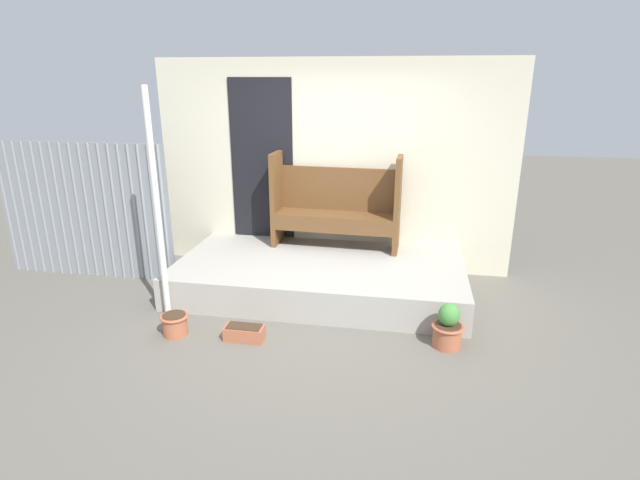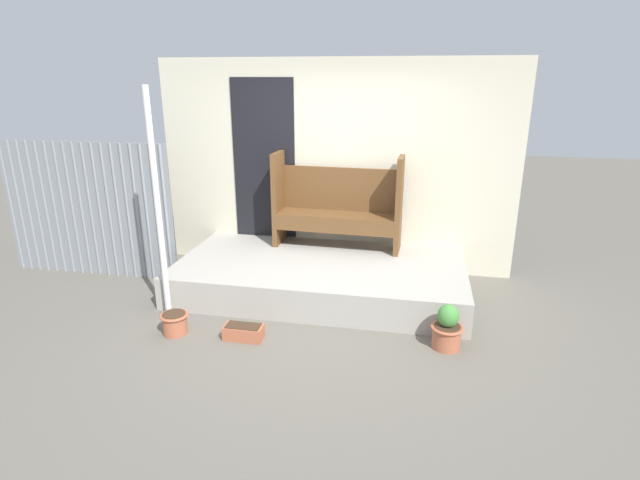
# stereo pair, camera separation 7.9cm
# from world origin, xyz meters

# --- Properties ---
(ground_plane) EXTENTS (24.00, 24.00, 0.00)m
(ground_plane) POSITION_xyz_m (0.00, 0.00, 0.00)
(ground_plane) COLOR #666056
(porch_slab) EXTENTS (3.25, 1.66, 0.36)m
(porch_slab) POSITION_xyz_m (-0.10, 0.83, 0.18)
(porch_slab) COLOR #A8A399
(porch_slab) RESTS_ON ground_plane
(house_wall) EXTENTS (4.45, 0.08, 2.60)m
(house_wall) POSITION_xyz_m (-0.14, 1.69, 1.30)
(house_wall) COLOR beige
(house_wall) RESTS_ON ground_plane
(fence_corrugated) EXTENTS (2.23, 0.05, 1.66)m
(fence_corrugated) POSITION_xyz_m (-3.00, 0.82, 0.83)
(fence_corrugated) COLOR gray
(fence_corrugated) RESTS_ON ground_plane
(support_post) EXTENTS (0.06, 0.06, 2.32)m
(support_post) POSITION_xyz_m (-1.54, -0.08, 1.16)
(support_post) COLOR white
(support_post) RESTS_ON ground_plane
(bench) EXTENTS (1.56, 0.46, 1.15)m
(bench) POSITION_xyz_m (-0.00, 1.43, 0.92)
(bench) COLOR brown
(bench) RESTS_ON porch_slab
(flower_pot_left) EXTENTS (0.28, 0.28, 0.21)m
(flower_pot_left) POSITION_xyz_m (-1.30, -0.42, 0.12)
(flower_pot_left) COLOR #B26042
(flower_pot_left) RESTS_ON ground_plane
(flower_pot_middle) EXTENTS (0.30, 0.30, 0.43)m
(flower_pot_middle) POSITION_xyz_m (1.28, -0.18, 0.19)
(flower_pot_middle) COLOR #B26042
(flower_pot_middle) RESTS_ON ground_plane
(planter_box_rect) EXTENTS (0.37, 0.18, 0.14)m
(planter_box_rect) POSITION_xyz_m (-0.60, -0.39, 0.07)
(planter_box_rect) COLOR #B26042
(planter_box_rect) RESTS_ON ground_plane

